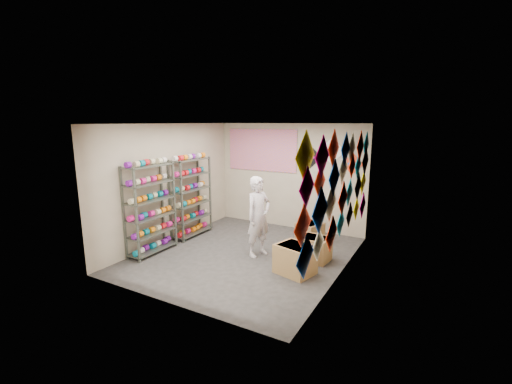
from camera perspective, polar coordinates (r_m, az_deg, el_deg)
The scene contains 12 objects.
ground at distance 7.31m, azimuth -1.86°, elevation -10.37°, with size 4.50×4.50×0.00m, color #2B2826.
room_walls at distance 6.87m, azimuth -1.95°, elevation 2.46°, with size 4.50×4.50×4.50m.
shelf_rack_front at distance 7.46m, azimuth -17.19°, elevation -2.78°, with size 0.40×1.10×1.90m, color #4C5147.
shelf_rack_back at distance 8.38m, azimuth -10.80°, elevation -0.90°, with size 0.40×1.10×1.90m, color #4C5147.
string_spools at distance 7.88m, azimuth -13.84°, elevation -1.12°, with size 0.12×2.36×0.12m.
kite_wall_display at distance 6.07m, azimuth 14.12°, elevation 1.07°, with size 0.06×4.24×2.03m.
back_wall_kites at distance 8.45m, azimuth 12.09°, elevation 5.85°, with size 1.61×0.02×0.86m.
poster at distance 9.14m, azimuth 0.96°, elevation 7.00°, with size 2.00×0.01×1.10m, color #9652B2.
shopkeeper at distance 7.03m, azimuth 0.42°, elevation -4.11°, with size 0.56×0.70×1.66m, color beige.
carton_a at distance 6.42m, azimuth 6.54°, elevation -11.06°, with size 0.65×0.54×0.54m, color olive.
carton_b at distance 7.05m, azimuth 9.70°, elevation -9.29°, with size 0.59×0.48×0.48m, color olive.
carton_c at distance 8.04m, azimuth 8.95°, elevation -6.67°, with size 0.48×0.53×0.46m, color olive.
Camera 1 is at (3.50, -5.81, 2.74)m, focal length 24.00 mm.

